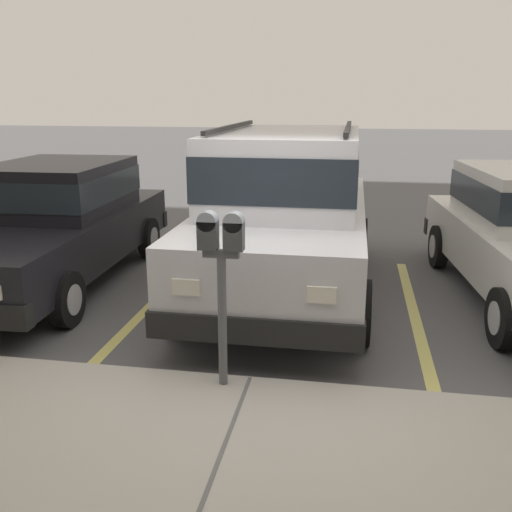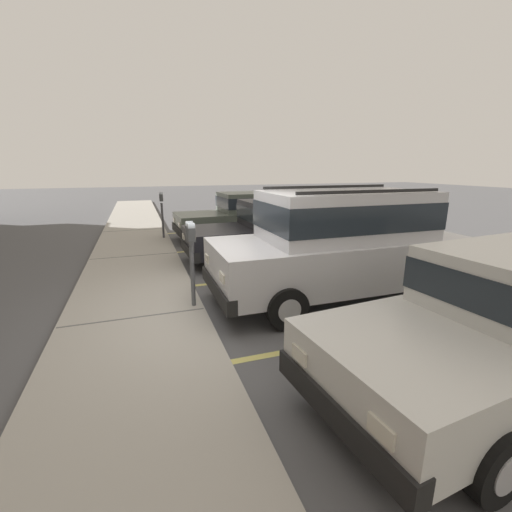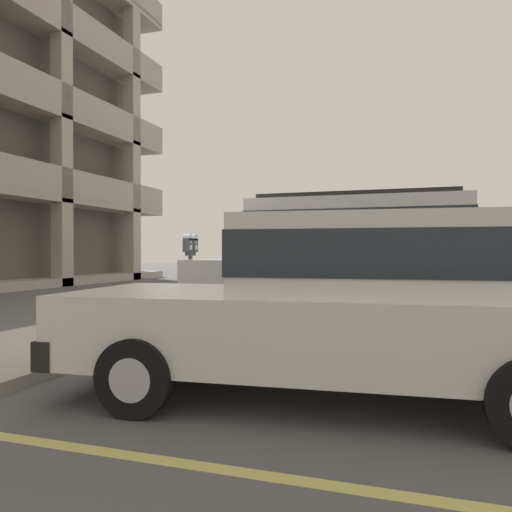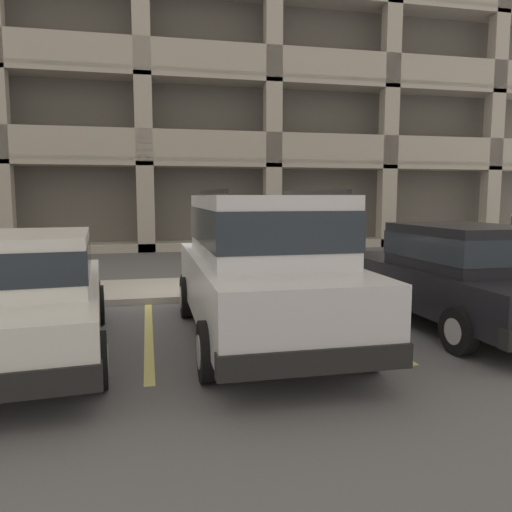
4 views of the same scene
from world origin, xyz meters
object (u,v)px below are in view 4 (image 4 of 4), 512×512
Objects in this scene: parking_garage at (143,103)px; red_sedan at (24,292)px; dark_hatchback at (455,272)px; silver_suv at (261,261)px; parking_meter_near at (239,238)px.

red_sedan is at bearing -94.83° from parking_garage.
parking_garage is (-4.56, 16.52, 5.21)m from dark_hatchback.
silver_suv is 1.05× the size of dark_hatchback.
red_sedan is at bearing -137.00° from parking_meter_near.
parking_meter_near is at bearing 135.40° from dark_hatchback.
red_sedan reaches higher than parking_meter_near.
parking_garage is at bearing 97.06° from parking_meter_near.
dark_hatchback is at bearing 1.82° from silver_suv.
silver_suv is at bearing -93.97° from parking_meter_near.
dark_hatchback is 3.20× the size of parking_meter_near.
parking_meter_near is at bearing -82.94° from parking_garage.
silver_suv is 2.72m from parking_meter_near.
dark_hatchback is 17.91m from parking_garage.
parking_meter_near is (-2.83, 2.62, 0.36)m from dark_hatchback.
silver_suv reaches higher than red_sedan.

